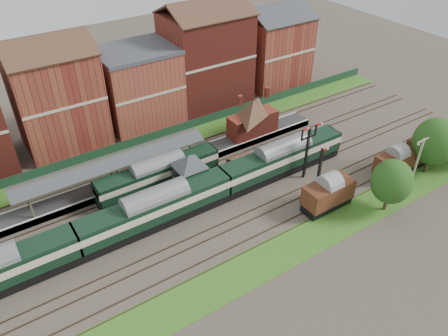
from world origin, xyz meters
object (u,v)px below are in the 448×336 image
signal_box (190,173)px  dmu_train (157,208)px  semaphore_bracket (307,150)px  platform_railcar (158,174)px  goods_van_a (328,193)px

signal_box → dmu_train: (-6.46, -3.25, -0.58)m
semaphore_bracket → platform_railcar: 20.30m
semaphore_bracket → dmu_train: size_ratio=0.14×
semaphore_bracket → platform_railcar: size_ratio=0.47×
signal_box → goods_van_a: signal_box is taller
signal_box → semaphore_bracket: (15.04, -5.75, 1.44)m
semaphore_bracket → dmu_train: bearing=173.4°
dmu_train → goods_van_a: size_ratio=8.72×
semaphore_bracket → goods_van_a: 7.18m
platform_railcar → goods_van_a: (16.08, -15.50, -0.05)m
signal_box → dmu_train: size_ratio=0.10×
signal_box → semaphore_bracket: 16.16m
signal_box → semaphore_bracket: bearing=-20.9°
goods_van_a → dmu_train: bearing=155.3°
dmu_train → goods_van_a: dmu_train is taller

